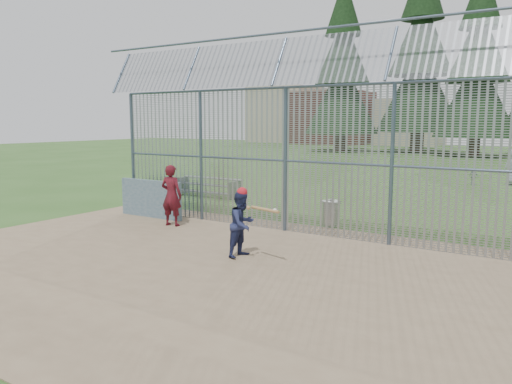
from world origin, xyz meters
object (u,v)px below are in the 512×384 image
Objects in this scene: onlooker at (171,195)px; bleacher at (208,186)px; dugout_wall at (151,199)px; trash_can at (331,213)px; batter at (242,224)px.

onlooker is 0.60× the size of bleacher.
onlooker reaches higher than dugout_wall.
trash_can is at bearing 20.37° from dugout_wall.
batter reaches higher than bleacher.
batter reaches higher than trash_can.
batter is 0.50× the size of bleacher.
dugout_wall is 4.98m from bleacher.
bleacher is at bearing 106.97° from dugout_wall.
onlooker reaches higher than batter.
batter is at bearing 145.58° from onlooker.
trash_can is (3.93, 2.62, -0.54)m from onlooker.
batter is 0.83× the size of onlooker.
onlooker is at bearing -61.61° from bleacher.
batter is at bearing -24.15° from dugout_wall.
trash_can is at bearing -156.17° from onlooker.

